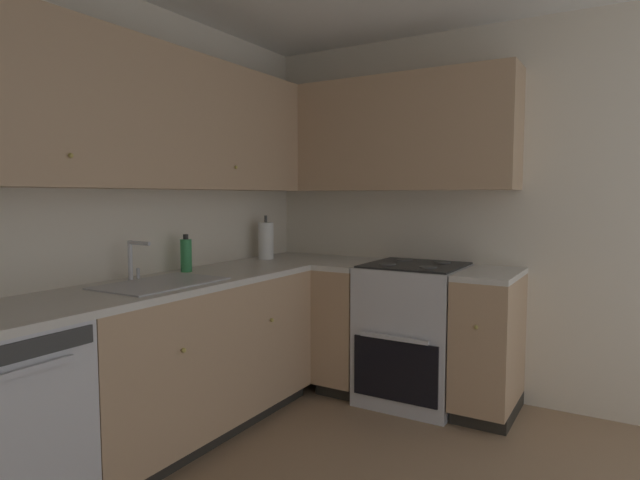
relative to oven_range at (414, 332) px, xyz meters
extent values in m
cube|color=beige|center=(-1.57, 1.23, 0.77)|extent=(3.81, 0.05, 2.44)
cube|color=beige|center=(0.31, -0.52, 0.77)|extent=(0.05, 3.55, 2.44)
cube|color=#333333|center=(-2.24, 0.60, 0.35)|extent=(0.55, 0.01, 0.07)
cube|color=silver|center=(-2.24, 0.59, 0.28)|extent=(0.36, 0.02, 0.02)
cube|color=tan|center=(-1.13, 0.91, 0.02)|extent=(1.62, 0.60, 0.77)
cube|color=black|center=(-1.13, 0.94, -0.41)|extent=(1.62, 0.54, 0.09)
sphere|color=tan|center=(-1.48, 0.59, 0.16)|extent=(0.02, 0.02, 0.02)
sphere|color=tan|center=(-0.77, 0.59, 0.16)|extent=(0.02, 0.02, 0.02)
cube|color=beige|center=(-1.13, 0.91, 0.42)|extent=(2.82, 0.60, 0.03)
cube|color=tan|center=(-0.02, 0.46, 0.02)|extent=(0.60, 0.29, 0.77)
cube|color=black|center=(0.01, 0.46, -0.41)|extent=(0.54, 0.29, 0.09)
cube|color=tan|center=(-0.02, -0.48, 0.02)|extent=(0.60, 0.33, 0.77)
cube|color=black|center=(0.01, -0.48, -0.41)|extent=(0.54, 0.33, 0.09)
sphere|color=tan|center=(-0.33, -0.48, 0.16)|extent=(0.02, 0.02, 0.02)
cube|color=beige|center=(-0.02, 0.46, 0.42)|extent=(0.60, 0.29, 0.03)
cube|color=beige|center=(-0.02, -0.48, 0.42)|extent=(0.60, 0.33, 0.03)
cube|color=silver|center=(0.00, 0.00, -0.01)|extent=(0.64, 0.62, 0.89)
cube|color=black|center=(-0.33, 0.00, -0.17)|extent=(0.02, 0.55, 0.38)
cube|color=silver|center=(-0.35, 0.00, 0.04)|extent=(0.02, 0.43, 0.02)
cube|color=black|center=(0.00, 0.00, 0.44)|extent=(0.59, 0.60, 0.01)
cube|color=silver|center=(0.31, 0.00, 0.51)|extent=(0.03, 0.60, 0.15)
cylinder|color=#4C4C4C|center=(-0.14, -0.14, 0.45)|extent=(0.11, 0.11, 0.01)
cylinder|color=#4C4C4C|center=(-0.14, 0.14, 0.45)|extent=(0.11, 0.11, 0.01)
cylinder|color=#4C4C4C|center=(0.14, -0.14, 0.45)|extent=(0.11, 0.11, 0.01)
cylinder|color=#4C4C4C|center=(0.14, 0.14, 0.45)|extent=(0.11, 0.11, 0.01)
cube|color=tan|center=(-1.29, 1.05, 1.31)|extent=(2.50, 0.32, 0.75)
sphere|color=tan|center=(-1.84, 0.88, 1.07)|extent=(0.02, 0.02, 0.02)
sphere|color=tan|center=(-0.74, 0.88, 1.07)|extent=(0.02, 0.02, 0.02)
cube|color=tan|center=(0.12, 0.30, 1.31)|extent=(0.32, 1.80, 0.75)
cube|color=#B7B7BC|center=(-1.36, 0.88, 0.44)|extent=(0.63, 0.40, 0.01)
cube|color=gray|center=(-1.36, 0.88, 0.39)|extent=(0.58, 0.36, 0.09)
cube|color=#99999E|center=(-1.36, 0.88, 0.41)|extent=(0.02, 0.35, 0.06)
cylinder|color=silver|center=(-1.36, 1.11, 0.55)|extent=(0.02, 0.02, 0.22)
cylinder|color=silver|center=(-1.36, 1.03, 0.64)|extent=(0.02, 0.15, 0.02)
cylinder|color=silver|center=(-1.31, 1.11, 0.47)|extent=(0.02, 0.02, 0.06)
cylinder|color=#338C4C|center=(-0.96, 1.09, 0.54)|extent=(0.07, 0.07, 0.20)
cylinder|color=#262626|center=(-0.96, 1.09, 0.65)|extent=(0.03, 0.03, 0.03)
cylinder|color=white|center=(-0.19, 1.07, 0.57)|extent=(0.11, 0.11, 0.26)
cylinder|color=#3F3F3F|center=(-0.19, 1.07, 0.59)|extent=(0.02, 0.02, 0.32)
camera|label=1|loc=(-3.28, -1.22, 0.89)|focal=29.93mm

